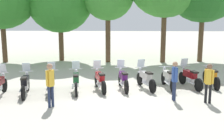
# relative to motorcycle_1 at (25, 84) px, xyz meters

# --- Properties ---
(ground_plane) EXTENTS (80.00, 80.00, 0.00)m
(ground_plane) POSITION_rel_motorcycle_1_xyz_m (3.86, 0.85, -0.52)
(ground_plane) COLOR #BCB7A8
(motorcycle_1) EXTENTS (0.67, 2.17, 1.37)m
(motorcycle_1) POSITION_rel_motorcycle_1_xyz_m (0.00, 0.00, 0.00)
(motorcycle_1) COLOR black
(motorcycle_1) RESTS_ON ground_plane
(motorcycle_2) EXTENTS (0.64, 2.18, 1.37)m
(motorcycle_2) POSITION_rel_motorcycle_1_xyz_m (1.10, 0.31, 0.00)
(motorcycle_2) COLOR black
(motorcycle_2) RESTS_ON ground_plane
(motorcycle_3) EXTENTS (0.62, 2.18, 1.37)m
(motorcycle_3) POSITION_rel_motorcycle_1_xyz_m (2.20, 0.63, 0.00)
(motorcycle_3) COLOR black
(motorcycle_3) RESTS_ON ground_plane
(motorcycle_4) EXTENTS (0.84, 2.13, 1.37)m
(motorcycle_4) POSITION_rel_motorcycle_1_xyz_m (3.29, 0.92, 0.00)
(motorcycle_4) COLOR black
(motorcycle_4) RESTS_ON ground_plane
(motorcycle_5) EXTENTS (0.68, 2.17, 1.37)m
(motorcycle_5) POSITION_rel_motorcycle_1_xyz_m (4.39, 1.14, 0.00)
(motorcycle_5) COLOR black
(motorcycle_5) RESTS_ON ground_plane
(motorcycle_6) EXTENTS (0.89, 2.11, 1.37)m
(motorcycle_6) POSITION_rel_motorcycle_1_xyz_m (5.49, 1.27, 0.00)
(motorcycle_6) COLOR black
(motorcycle_6) RESTS_ON ground_plane
(motorcycle_7) EXTENTS (0.62, 2.18, 0.99)m
(motorcycle_7) POSITION_rel_motorcycle_1_xyz_m (6.60, 1.41, -0.01)
(motorcycle_7) COLOR black
(motorcycle_7) RESTS_ON ground_plane
(motorcycle_8) EXTENTS (0.86, 2.12, 1.37)m
(motorcycle_8) POSITION_rel_motorcycle_1_xyz_m (7.69, 1.60, 0.00)
(motorcycle_8) COLOR black
(motorcycle_8) RESTS_ON ground_plane
(motorcycle_9) EXTENTS (0.62, 2.19, 0.99)m
(motorcycle_9) POSITION_rel_motorcycle_1_xyz_m (8.80, 1.88, -0.01)
(motorcycle_9) COLOR black
(motorcycle_9) RESTS_ON ground_plane
(person_0) EXTENTS (0.32, 0.37, 1.75)m
(person_0) POSITION_rel_motorcycle_1_xyz_m (1.56, -1.68, 0.51)
(person_0) COLOR #232D4C
(person_0) RESTS_ON ground_plane
(person_1) EXTENTS (0.38, 0.30, 1.65)m
(person_1) POSITION_rel_motorcycle_1_xyz_m (7.88, -0.93, 0.44)
(person_1) COLOR black
(person_1) RESTS_ON ground_plane
(person_2) EXTENTS (0.25, 0.41, 1.67)m
(person_2) POSITION_rel_motorcycle_1_xyz_m (6.55, -0.60, 0.46)
(person_2) COLOR #232D4C
(person_2) RESTS_ON ground_plane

